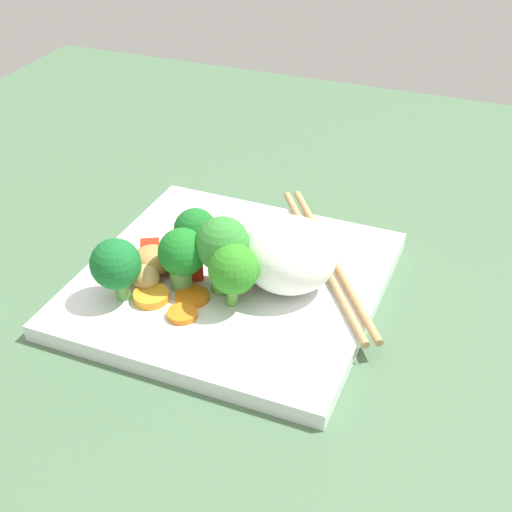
# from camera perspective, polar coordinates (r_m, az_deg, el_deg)

# --- Properties ---
(ground_plane) EXTENTS (1.10, 1.10, 0.02)m
(ground_plane) POSITION_cam_1_polar(r_m,az_deg,el_deg) (0.67, -1.91, -3.36)
(ground_plane) COLOR #486949
(square_plate) EXTENTS (0.27, 0.27, 0.02)m
(square_plate) POSITION_cam_1_polar(r_m,az_deg,el_deg) (0.66, -1.94, -2.14)
(square_plate) COLOR white
(square_plate) RESTS_ON ground_plane
(rice_mound) EXTENTS (0.09, 0.08, 0.06)m
(rice_mound) POSITION_cam_1_polar(r_m,az_deg,el_deg) (0.62, 2.66, 0.11)
(rice_mound) COLOR white
(rice_mound) RESTS_ON square_plate
(broccoli_floret_0) EXTENTS (0.04, 0.04, 0.05)m
(broccoli_floret_0) POSITION_cam_1_polar(r_m,az_deg,el_deg) (0.66, -4.85, 1.96)
(broccoli_floret_0) COLOR #71B052
(broccoli_floret_0) RESTS_ON square_plate
(broccoli_floret_1) EXTENTS (0.04, 0.04, 0.06)m
(broccoli_floret_1) POSITION_cam_1_polar(r_m,az_deg,el_deg) (0.60, -1.81, -1.10)
(broccoli_floret_1) COLOR #63B145
(broccoli_floret_1) RESTS_ON square_plate
(broccoli_floret_2) EXTENTS (0.04, 0.04, 0.06)m
(broccoli_floret_2) POSITION_cam_1_polar(r_m,az_deg,el_deg) (0.62, -5.92, 0.13)
(broccoli_floret_2) COLOR #64A854
(broccoli_floret_2) RESTS_ON square_plate
(broccoli_floret_3) EXTENTS (0.04, 0.04, 0.06)m
(broccoli_floret_3) POSITION_cam_1_polar(r_m,az_deg,el_deg) (0.62, -11.14, -0.70)
(broccoli_floret_3) COLOR #61A44B
(broccoli_floret_3) RESTS_ON square_plate
(broccoli_floret_4) EXTENTS (0.05, 0.05, 0.07)m
(broccoli_floret_4) POSITION_cam_1_polar(r_m,az_deg,el_deg) (0.62, -3.01, 0.82)
(broccoli_floret_4) COLOR #66AB42
(broccoli_floret_4) RESTS_ON square_plate
(carrot_slice_0) EXTENTS (0.03, 0.03, 0.01)m
(carrot_slice_0) POSITION_cam_1_polar(r_m,az_deg,el_deg) (0.66, -10.59, -1.60)
(carrot_slice_0) COLOR orange
(carrot_slice_0) RESTS_ON square_plate
(carrot_slice_1) EXTENTS (0.04, 0.04, 0.01)m
(carrot_slice_1) POSITION_cam_1_polar(r_m,az_deg,el_deg) (0.63, -8.36, -3.20)
(carrot_slice_1) COLOR orange
(carrot_slice_1) RESTS_ON square_plate
(carrot_slice_2) EXTENTS (0.04, 0.04, 0.01)m
(carrot_slice_2) POSITION_cam_1_polar(r_m,az_deg,el_deg) (0.67, -2.37, 0.06)
(carrot_slice_2) COLOR orange
(carrot_slice_2) RESTS_ON square_plate
(carrot_slice_3) EXTENTS (0.03, 0.03, 0.01)m
(carrot_slice_3) POSITION_cam_1_polar(r_m,az_deg,el_deg) (0.61, -5.90, -4.62)
(carrot_slice_3) COLOR orange
(carrot_slice_3) RESTS_ON square_plate
(carrot_slice_4) EXTENTS (0.04, 0.04, 0.00)m
(carrot_slice_4) POSITION_cam_1_polar(r_m,az_deg,el_deg) (0.63, -5.12, -3.25)
(carrot_slice_4) COLOR orange
(carrot_slice_4) RESTS_ON square_plate
(pepper_chunk_0) EXTENTS (0.03, 0.04, 0.02)m
(pepper_chunk_0) POSITION_cam_1_polar(r_m,az_deg,el_deg) (0.65, -5.36, -0.65)
(pepper_chunk_0) COLOR red
(pepper_chunk_0) RESTS_ON square_plate
(pepper_chunk_1) EXTENTS (0.03, 0.03, 0.02)m
(pepper_chunk_1) POSITION_cam_1_polar(r_m,az_deg,el_deg) (0.68, -8.32, 0.59)
(pepper_chunk_1) COLOR red
(pepper_chunk_1) RESTS_ON square_plate
(chicken_piece_0) EXTENTS (0.05, 0.05, 0.03)m
(chicken_piece_0) POSITION_cam_1_polar(r_m,az_deg,el_deg) (0.66, -8.36, -0.38)
(chicken_piece_0) COLOR #BC8746
(chicken_piece_0) RESTS_ON square_plate
(chicken_piece_1) EXTENTS (0.04, 0.04, 0.02)m
(chicken_piece_1) POSITION_cam_1_polar(r_m,az_deg,el_deg) (0.64, -0.90, -1.58)
(chicken_piece_1) COLOR #BC8647
(chicken_piece_1) RESTS_ON square_plate
(chicken_piece_2) EXTENTS (0.04, 0.04, 0.02)m
(chicken_piece_2) POSITION_cam_1_polar(r_m,az_deg,el_deg) (0.64, -8.89, -1.63)
(chicken_piece_2) COLOR tan
(chicken_piece_2) RESTS_ON square_plate
(chicken_piece_3) EXTENTS (0.04, 0.03, 0.02)m
(chicken_piece_3) POSITION_cam_1_polar(r_m,az_deg,el_deg) (0.68, -6.22, 0.80)
(chicken_piece_3) COLOR tan
(chicken_piece_3) RESTS_ON square_plate
(chopstick_pair) EXTENTS (0.15, 0.22, 0.01)m
(chopstick_pair) POSITION_cam_1_polar(r_m,az_deg,el_deg) (0.67, 5.64, -0.16)
(chopstick_pair) COLOR tan
(chopstick_pair) RESTS_ON square_plate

